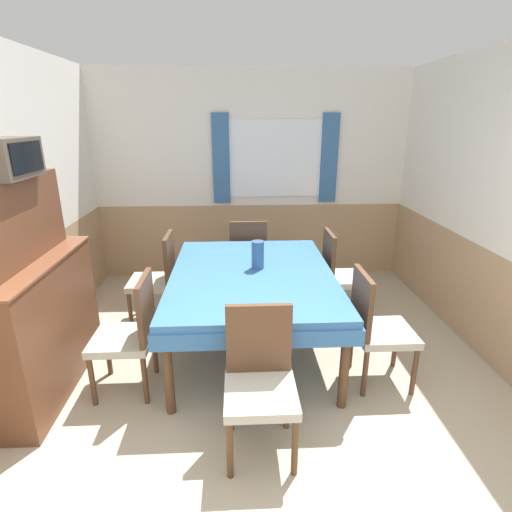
% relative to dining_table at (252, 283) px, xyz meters
% --- Properties ---
extents(wall_back, '(4.31, 0.09, 2.60)m').
position_rel_dining_table_xyz_m(wall_back, '(0.08, 1.86, 0.67)').
color(wall_back, white).
rests_on(wall_back, ground_plane).
extents(wall_left, '(0.05, 4.07, 2.60)m').
position_rel_dining_table_xyz_m(wall_left, '(-1.91, 0.01, 0.66)').
color(wall_left, white).
rests_on(wall_left, ground_plane).
extents(wall_right, '(0.05, 4.07, 2.60)m').
position_rel_dining_table_xyz_m(wall_right, '(2.05, 0.01, 0.66)').
color(wall_right, white).
rests_on(wall_right, ground_plane).
extents(dining_table, '(1.44, 1.90, 0.74)m').
position_rel_dining_table_xyz_m(dining_table, '(0.00, 0.00, 0.00)').
color(dining_table, '#386BA8').
rests_on(dining_table, ground_plane).
extents(chair_right_far, '(0.44, 0.44, 0.93)m').
position_rel_dining_table_xyz_m(chair_right_far, '(0.94, 0.56, -0.14)').
color(chair_right_far, brown).
rests_on(chair_right_far, ground_plane).
extents(chair_head_window, '(0.44, 0.44, 0.93)m').
position_rel_dining_table_xyz_m(chair_head_window, '(0.00, 1.17, -0.14)').
color(chair_head_window, brown).
rests_on(chair_head_window, ground_plane).
extents(chair_head_near, '(0.44, 0.44, 0.93)m').
position_rel_dining_table_xyz_m(chair_head_near, '(0.00, -1.17, -0.14)').
color(chair_head_near, brown).
rests_on(chair_head_near, ground_plane).
extents(chair_left_near, '(0.44, 0.44, 0.93)m').
position_rel_dining_table_xyz_m(chair_left_near, '(-0.94, -0.56, -0.14)').
color(chair_left_near, brown).
rests_on(chair_left_near, ground_plane).
extents(chair_right_near, '(0.44, 0.44, 0.93)m').
position_rel_dining_table_xyz_m(chair_right_near, '(0.94, -0.56, -0.14)').
color(chair_right_near, brown).
rests_on(chair_right_near, ground_plane).
extents(chair_left_far, '(0.44, 0.44, 0.93)m').
position_rel_dining_table_xyz_m(chair_left_far, '(-0.94, 0.56, -0.14)').
color(chair_left_far, brown).
rests_on(chair_left_far, ground_plane).
extents(sideboard, '(0.46, 1.31, 1.63)m').
position_rel_dining_table_xyz_m(sideboard, '(-1.66, -0.50, 0.07)').
color(sideboard, brown).
rests_on(sideboard, ground_plane).
extents(tv, '(0.29, 0.50, 0.26)m').
position_rel_dining_table_xyz_m(tv, '(-1.65, -0.46, 1.13)').
color(tv, '#51473D').
rests_on(tv, sideboard).
extents(vase, '(0.11, 0.11, 0.25)m').
position_rel_dining_table_xyz_m(vase, '(0.06, 0.10, 0.23)').
color(vase, '#335684').
rests_on(vase, dining_table).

